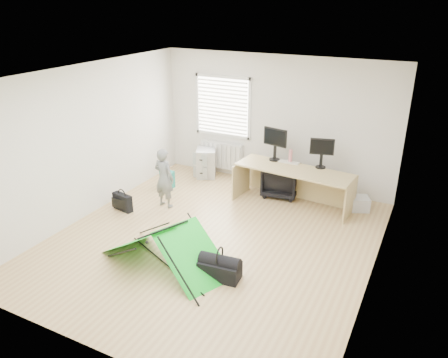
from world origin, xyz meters
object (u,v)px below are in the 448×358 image
at_px(filing_cabinet, 206,162).
at_px(laptop_bag, 123,202).
at_px(person, 164,178).
at_px(storage_crate, 356,203).
at_px(desk, 293,187).
at_px(duffel_bag, 220,270).
at_px(office_chair, 281,180).
at_px(thermos, 290,156).
at_px(kite, 165,247).
at_px(monitor_left, 275,149).
at_px(monitor_right, 321,157).

height_order(filing_cabinet, laptop_bag, filing_cabinet).
relative_size(person, storage_crate, 2.54).
bearing_deg(storage_crate, filing_cabinet, 176.35).
distance_m(desk, filing_cabinet, 2.28).
bearing_deg(duffel_bag, filing_cabinet, 115.95).
relative_size(filing_cabinet, office_chair, 0.90).
relative_size(desk, person, 1.90).
xyz_separation_m(thermos, kite, (-0.85, -3.11, -0.57)).
xyz_separation_m(thermos, storage_crate, (1.32, 0.06, -0.75)).
distance_m(kite, laptop_bag, 2.10).
relative_size(desk, laptop_bag, 5.10).
bearing_deg(monitor_left, monitor_right, 12.26).
bearing_deg(monitor_right, storage_crate, -9.11).
xyz_separation_m(thermos, duffel_bag, (0.02, -3.03, -0.75)).
relative_size(monitor_left, office_chair, 0.71).
bearing_deg(duffel_bag, thermos, 84.62).
bearing_deg(desk, thermos, 125.40).
bearing_deg(laptop_bag, monitor_left, 52.16).
bearing_deg(office_chair, person, 31.21).
bearing_deg(kite, storage_crate, 79.61).
xyz_separation_m(storage_crate, laptop_bag, (-3.92, -2.00, 0.03)).
bearing_deg(thermos, desk, -59.77).
height_order(monitor_right, thermos, monitor_right).
distance_m(monitor_left, monitor_right, 0.92).
relative_size(filing_cabinet, storage_crate, 1.39).
xyz_separation_m(office_chair, kite, (-0.67, -3.15, -0.02)).
bearing_deg(laptop_bag, filing_cabinet, 87.43).
bearing_deg(laptop_bag, office_chair, 51.32).
height_order(office_chair, storage_crate, office_chair).
relative_size(filing_cabinet, monitor_left, 1.27).
height_order(thermos, laptop_bag, thermos).
distance_m(desk, monitor_right, 0.78).
distance_m(monitor_right, laptop_bag, 3.82).
distance_m(person, laptop_bag, 0.90).
bearing_deg(kite, laptop_bag, 170.27).
height_order(person, storage_crate, person).
relative_size(thermos, person, 0.22).
distance_m(desk, person, 2.44).
bearing_deg(monitor_right, desk, -158.92).
distance_m(filing_cabinet, thermos, 2.12).
height_order(monitor_left, person, monitor_left).
relative_size(desk, monitor_left, 4.39).
distance_m(monitor_right, person, 2.97).
bearing_deg(laptop_bag, storage_crate, 38.97).
bearing_deg(person, storage_crate, -149.68).
height_order(thermos, person, person).
height_order(monitor_left, laptop_bag, monitor_left).
bearing_deg(office_chair, kite, 69.69).
distance_m(filing_cabinet, laptop_bag, 2.30).
distance_m(desk, thermos, 0.62).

